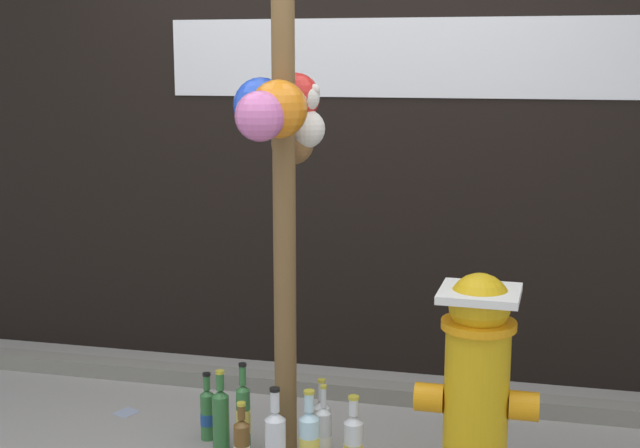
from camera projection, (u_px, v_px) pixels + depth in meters
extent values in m
cube|color=black|center=(342.00, 14.00, 4.41)|extent=(10.00, 0.20, 3.69)
cube|color=silver|center=(474.00, 58.00, 4.20)|extent=(3.10, 0.01, 0.39)
cube|color=slate|center=(319.00, 387.00, 4.27)|extent=(8.00, 0.12, 0.08)
cylinder|color=brown|center=(284.00, 133.00, 3.34)|extent=(0.09, 0.09, 2.68)
sphere|color=orange|center=(278.00, 109.00, 3.20)|extent=(0.22, 0.22, 0.22)
sphere|color=red|center=(296.00, 97.00, 3.45)|extent=(0.19, 0.19, 0.19)
sphere|color=blue|center=(261.00, 106.00, 3.40)|extent=(0.22, 0.22, 0.22)
sphere|color=#D66BB2|center=(260.00, 116.00, 3.13)|extent=(0.18, 0.18, 0.18)
sphere|color=brown|center=(293.00, 143.00, 3.48)|extent=(0.17, 0.17, 0.17)
sphere|color=brown|center=(292.00, 110.00, 3.46)|extent=(0.12, 0.12, 0.12)
sphere|color=brown|center=(283.00, 100.00, 3.46)|extent=(0.05, 0.05, 0.05)
sphere|color=brown|center=(302.00, 101.00, 3.44)|extent=(0.05, 0.05, 0.05)
sphere|color=brown|center=(289.00, 111.00, 3.41)|extent=(0.04, 0.04, 0.04)
sphere|color=silver|center=(305.00, 129.00, 3.45)|extent=(0.16, 0.16, 0.16)
sphere|color=silver|center=(305.00, 98.00, 3.42)|extent=(0.11, 0.11, 0.11)
sphere|color=silver|center=(296.00, 89.00, 3.43)|extent=(0.05, 0.05, 0.05)
sphere|color=silver|center=(314.00, 90.00, 3.41)|extent=(0.05, 0.05, 0.05)
sphere|color=#9D9992|center=(302.00, 99.00, 3.38)|extent=(0.04, 0.04, 0.04)
cylinder|color=gold|center=(476.00, 410.00, 3.29)|extent=(0.24, 0.24, 0.64)
cylinder|color=orange|center=(479.00, 325.00, 3.23)|extent=(0.28, 0.28, 0.03)
sphere|color=gold|center=(480.00, 304.00, 3.21)|extent=(0.23, 0.23, 0.23)
cylinder|color=orange|center=(429.00, 397.00, 3.32)|extent=(0.11, 0.11, 0.11)
cylinder|color=orange|center=(524.00, 406.00, 3.24)|extent=(0.11, 0.11, 0.11)
cube|color=white|center=(480.00, 293.00, 3.20)|extent=(0.31, 0.31, 0.03)
cylinder|color=silver|center=(322.00, 430.00, 3.63)|extent=(0.07, 0.07, 0.20)
cone|color=silver|center=(322.00, 404.00, 3.61)|extent=(0.07, 0.07, 0.03)
cylinder|color=silver|center=(322.00, 391.00, 3.60)|extent=(0.03, 0.03, 0.08)
cylinder|color=#D8C64C|center=(322.00, 427.00, 3.63)|extent=(0.08, 0.08, 0.07)
cylinder|color=gold|center=(322.00, 381.00, 3.59)|extent=(0.03, 0.03, 0.01)
cone|color=silver|center=(354.00, 419.00, 3.36)|extent=(0.08, 0.08, 0.03)
cylinder|color=silver|center=(354.00, 407.00, 3.35)|extent=(0.04, 0.04, 0.07)
cylinder|color=gold|center=(354.00, 398.00, 3.35)|extent=(0.04, 0.04, 0.01)
cylinder|color=#93CCE0|center=(275.00, 444.00, 3.47)|extent=(0.06, 0.06, 0.22)
cone|color=#93CCE0|center=(275.00, 415.00, 3.45)|extent=(0.06, 0.06, 0.02)
cylinder|color=#93CCE0|center=(275.00, 405.00, 3.44)|extent=(0.03, 0.03, 0.06)
cylinder|color=#D8C64C|center=(275.00, 443.00, 3.47)|extent=(0.06, 0.06, 0.08)
cylinder|color=black|center=(274.00, 397.00, 3.43)|extent=(0.03, 0.03, 0.01)
cylinder|color=#337038|center=(243.00, 422.00, 3.61)|extent=(0.06, 0.06, 0.28)
cone|color=#337038|center=(243.00, 388.00, 3.58)|extent=(0.06, 0.06, 0.02)
cylinder|color=#337038|center=(243.00, 376.00, 3.57)|extent=(0.03, 0.03, 0.08)
cylinder|color=#D8C64C|center=(243.00, 421.00, 3.61)|extent=(0.06, 0.06, 0.10)
cylinder|color=black|center=(242.00, 365.00, 3.56)|extent=(0.03, 0.03, 0.01)
cylinder|color=#337038|center=(208.00, 417.00, 3.76)|extent=(0.06, 0.06, 0.20)
cone|color=#337038|center=(207.00, 392.00, 3.74)|extent=(0.06, 0.06, 0.02)
cylinder|color=#337038|center=(207.00, 383.00, 3.73)|extent=(0.03, 0.03, 0.06)
cylinder|color=#1E478C|center=(208.00, 419.00, 3.76)|extent=(0.06, 0.06, 0.05)
cylinder|color=black|center=(206.00, 374.00, 3.73)|extent=(0.03, 0.03, 0.01)
cone|color=brown|center=(242.00, 422.00, 3.36)|extent=(0.06, 0.06, 0.03)
cylinder|color=brown|center=(241.00, 412.00, 3.36)|extent=(0.03, 0.03, 0.06)
cylinder|color=gold|center=(241.00, 404.00, 3.35)|extent=(0.03, 0.03, 0.01)
cone|color=silver|center=(275.00, 416.00, 3.25)|extent=(0.08, 0.08, 0.03)
cylinder|color=silver|center=(275.00, 401.00, 3.24)|extent=(0.03, 0.03, 0.08)
cylinder|color=black|center=(275.00, 390.00, 3.23)|extent=(0.04, 0.04, 0.01)
cylinder|color=#337038|center=(221.00, 424.00, 3.64)|extent=(0.07, 0.07, 0.24)
cone|color=#337038|center=(220.00, 393.00, 3.62)|extent=(0.07, 0.07, 0.03)
cylinder|color=#337038|center=(220.00, 382.00, 3.61)|extent=(0.03, 0.03, 0.07)
cylinder|color=gold|center=(220.00, 372.00, 3.60)|extent=(0.04, 0.04, 0.01)
cylinder|color=silver|center=(324.00, 442.00, 3.46)|extent=(0.06, 0.06, 0.25)
cone|color=silver|center=(324.00, 410.00, 3.44)|extent=(0.06, 0.06, 0.03)
cylinder|color=silver|center=(324.00, 398.00, 3.43)|extent=(0.02, 0.02, 0.08)
cylinder|color=silver|center=(324.00, 445.00, 3.47)|extent=(0.06, 0.06, 0.08)
cylinder|color=gold|center=(324.00, 387.00, 3.42)|extent=(0.03, 0.03, 0.01)
cone|color=#B2DBEA|center=(309.00, 415.00, 3.28)|extent=(0.08, 0.08, 0.03)
cylinder|color=#B2DBEA|center=(309.00, 402.00, 3.27)|extent=(0.04, 0.04, 0.07)
cylinder|color=gold|center=(309.00, 392.00, 3.26)|extent=(0.04, 0.04, 0.01)
cube|color=#8C99B2|center=(126.00, 412.00, 4.06)|extent=(0.12, 0.12, 0.01)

